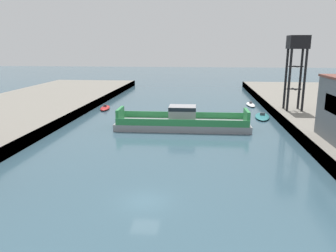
# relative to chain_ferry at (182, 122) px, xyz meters

# --- Properties ---
(ground_plane) EXTENTS (400.00, 400.00, 0.00)m
(ground_plane) POSITION_rel_chain_ferry_xyz_m (-1.73, -27.55, -1.14)
(ground_plane) COLOR #385666
(chain_ferry) EXTENTS (22.23, 6.85, 3.83)m
(chain_ferry) POSITION_rel_chain_ferry_xyz_m (0.00, 0.00, 0.00)
(chain_ferry) COLOR #939399
(chain_ferry) RESTS_ON ground
(moored_boat_near_left) EXTENTS (1.99, 6.20, 1.02)m
(moored_boat_near_left) POSITION_rel_chain_ferry_xyz_m (14.53, 23.63, -0.87)
(moored_boat_near_left) COLOR white
(moored_boat_near_left) RESTS_ON ground
(moored_boat_near_right) EXTENTS (3.69, 7.99, 0.98)m
(moored_boat_near_right) POSITION_rel_chain_ferry_xyz_m (14.89, 10.21, -0.89)
(moored_boat_near_right) COLOR #237075
(moored_boat_near_right) RESTS_ON ground
(moored_boat_mid_left) EXTENTS (2.58, 6.07, 1.08)m
(moored_boat_mid_left) POSITION_rel_chain_ferry_xyz_m (-17.89, 15.85, -0.84)
(moored_boat_mid_left) COLOR red
(moored_boat_mid_left) RESTS_ON ground
(crane_tower) EXTENTS (3.49, 3.49, 13.71)m
(crane_tower) POSITION_rel_chain_ferry_xyz_m (20.38, 10.11, 11.42)
(crane_tower) COLOR black
(crane_tower) RESTS_ON quay_right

